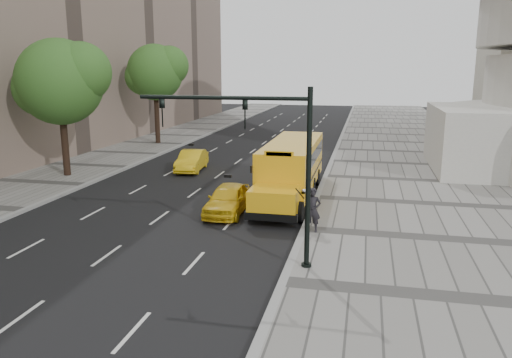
% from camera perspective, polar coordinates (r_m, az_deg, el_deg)
% --- Properties ---
extents(ground, '(140.00, 140.00, 0.00)m').
position_cam_1_polar(ground, '(28.47, -5.14, -1.68)').
color(ground, black).
rests_on(ground, ground).
extents(sidewalk_museum, '(12.00, 140.00, 0.15)m').
position_cam_1_polar(sidewalk_museum, '(27.40, 19.56, -2.78)').
color(sidewalk_museum, gray).
rests_on(sidewalk_museum, ground).
extents(sidewalk_far, '(6.00, 140.00, 0.15)m').
position_cam_1_polar(sidewalk_far, '(33.41, -23.44, -0.42)').
color(sidewalk_far, gray).
rests_on(sidewalk_far, ground).
extents(curb_museum, '(0.30, 140.00, 0.15)m').
position_cam_1_polar(curb_museum, '(27.28, 6.97, -2.20)').
color(curb_museum, gray).
rests_on(curb_museum, ground).
extents(curb_far, '(0.30, 140.00, 0.15)m').
position_cam_1_polar(curb_far, '(31.76, -19.04, -0.70)').
color(curb_far, gray).
rests_on(curb_far, ground).
extents(tree_b, '(6.06, 5.39, 8.83)m').
position_cam_1_polar(tree_b, '(34.12, -21.38, 10.37)').
color(tree_b, black).
rests_on(tree_b, ground).
extents(tree_c, '(5.68, 5.05, 9.12)m').
position_cam_1_polar(tree_c, '(47.05, -11.35, 11.92)').
color(tree_c, black).
rests_on(tree_c, ground).
extents(school_bus, '(2.96, 11.56, 3.19)m').
position_cam_1_polar(school_bus, '(27.66, 4.09, 1.66)').
color(school_bus, gold).
rests_on(school_bus, ground).
extents(taxi_near, '(1.75, 4.28, 1.45)m').
position_cam_1_polar(taxi_near, '(24.43, -3.22, -2.30)').
color(taxi_near, yellow).
rests_on(taxi_near, ground).
extents(taxi_far, '(1.94, 4.42, 1.41)m').
position_cam_1_polar(taxi_far, '(34.85, -7.36, 2.09)').
color(taxi_far, yellow).
rests_on(taxi_far, ground).
extents(pedestrian, '(0.72, 0.50, 1.91)m').
position_cam_1_polar(pedestrian, '(21.32, 6.50, -3.53)').
color(pedestrian, black).
rests_on(pedestrian, sidewalk_museum).
extents(traffic_signal, '(6.18, 0.36, 6.40)m').
position_cam_1_polar(traffic_signal, '(17.08, 1.36, 2.79)').
color(traffic_signal, black).
rests_on(traffic_signal, ground).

